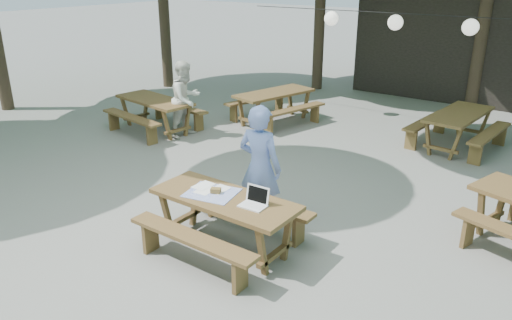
{
  "coord_description": "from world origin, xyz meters",
  "views": [
    {
      "loc": [
        4.01,
        -5.1,
        3.54
      ],
      "look_at": [
        0.22,
        0.12,
        1.05
      ],
      "focal_mm": 35.0,
      "sensor_mm": 36.0,
      "label": 1
    }
  ],
  "objects_px": {
    "second_person": "(186,99)",
    "picnic_table_nw": "(156,114)",
    "woman": "(260,167)",
    "main_picnic_table": "(225,222)"
  },
  "relations": [
    {
      "from": "main_picnic_table",
      "to": "picnic_table_nw",
      "type": "height_order",
      "value": "same"
    },
    {
      "from": "woman",
      "to": "second_person",
      "type": "bearing_deg",
      "value": -37.38
    },
    {
      "from": "main_picnic_table",
      "to": "woman",
      "type": "xyz_separation_m",
      "value": [
        0.0,
        0.79,
        0.52
      ]
    },
    {
      "from": "main_picnic_table",
      "to": "second_person",
      "type": "bearing_deg",
      "value": 139.14
    },
    {
      "from": "second_person",
      "to": "main_picnic_table",
      "type": "bearing_deg",
      "value": -130.56
    },
    {
      "from": "picnic_table_nw",
      "to": "woman",
      "type": "height_order",
      "value": "woman"
    },
    {
      "from": "second_person",
      "to": "picnic_table_nw",
      "type": "bearing_deg",
      "value": 100.67
    },
    {
      "from": "woman",
      "to": "second_person",
      "type": "xyz_separation_m",
      "value": [
        -3.76,
        2.45,
        -0.07
      ]
    },
    {
      "from": "main_picnic_table",
      "to": "woman",
      "type": "distance_m",
      "value": 0.95
    },
    {
      "from": "picnic_table_nw",
      "to": "second_person",
      "type": "relative_size",
      "value": 1.24
    }
  ]
}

